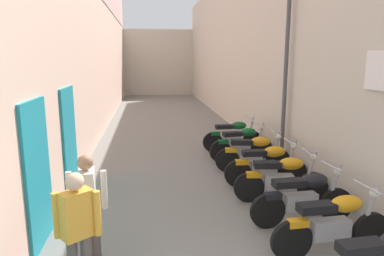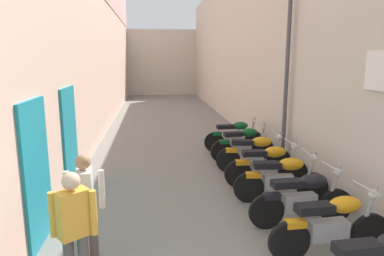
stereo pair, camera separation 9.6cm
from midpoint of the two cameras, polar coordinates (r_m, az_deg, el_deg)
name	(u,v)px [view 1 (the left image)]	position (r m, az deg, el deg)	size (l,w,h in m)	color
ground_plane	(174,136)	(12.71, -3.24, -1.34)	(41.18, 41.18, 0.00)	slate
building_left	(96,11)	(14.56, -15.57, 17.86)	(0.45, 25.18, 8.99)	beige
building_right	(236,47)	(14.83, 7.08, 12.92)	(0.45, 25.18, 6.44)	beige
building_far_end	(158,62)	(27.98, -5.69, 10.59)	(8.16, 2.00, 4.91)	beige
motorcycle_second	(334,223)	(5.45, 21.68, -14.25)	(1.85, 0.58, 1.04)	black
motorcycle_third	(304,197)	(6.24, 17.33, -10.65)	(1.85, 0.58, 1.04)	black
motorcycle_fourth	(282,177)	(7.08, 14.04, -7.82)	(1.85, 0.58, 1.04)	black
motorcycle_fifth	(267,164)	(7.87, 11.71, -5.78)	(1.85, 0.58, 1.04)	black
motorcycle_sixth	(253,153)	(8.74, 9.67, -3.97)	(1.84, 0.58, 1.04)	black
motorcycle_seventh	(242,143)	(9.72, 7.86, -2.36)	(1.84, 0.58, 1.04)	black
motorcycle_eighth	(233,135)	(10.66, 6.47, -1.11)	(1.85, 0.58, 1.04)	black
pedestrian_by_doorway	(78,229)	(4.25, -18.74, -15.31)	(0.52, 0.36, 1.57)	#564C47
pedestrian_mid_alley	(88,203)	(4.90, -17.18, -11.58)	(0.52, 0.36, 1.57)	#564C47
street_lamp	(283,57)	(8.83, 14.31, 11.21)	(0.79, 0.18, 4.84)	#47474C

